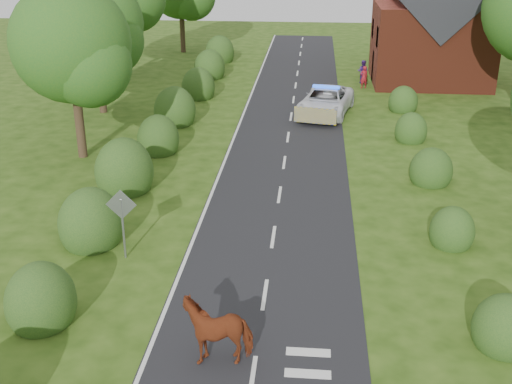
# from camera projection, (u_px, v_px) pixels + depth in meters

# --- Properties ---
(ground) EXTENTS (120.00, 120.00, 0.00)m
(ground) POSITION_uv_depth(u_px,v_px,m) (265.00, 295.00, 19.97)
(ground) COLOR #26440F
(road) EXTENTS (6.00, 70.00, 0.02)m
(road) POSITION_uv_depth(u_px,v_px,m) (287.00, 143.00, 33.74)
(road) COLOR black
(road) RESTS_ON ground
(road_markings) EXTENTS (4.96, 70.00, 0.01)m
(road_markings) POSITION_uv_depth(u_px,v_px,m) (253.00, 155.00, 31.97)
(road_markings) COLOR white
(road_markings) RESTS_ON road
(hedgerow_left) EXTENTS (2.75, 50.41, 3.00)m
(hedgerow_left) POSITION_uv_depth(u_px,v_px,m) (150.00, 146.00, 30.97)
(hedgerow_left) COLOR #1D451B
(hedgerow_left) RESTS_ON ground
(hedgerow_right) EXTENTS (2.10, 45.78, 2.10)m
(hedgerow_right) POSITION_uv_depth(u_px,v_px,m) (427.00, 162.00, 29.50)
(hedgerow_right) COLOR #1D451B
(hedgerow_right) RESTS_ON ground
(tree_left_a) EXTENTS (5.74, 5.60, 8.38)m
(tree_left_a) POSITION_uv_depth(u_px,v_px,m) (75.00, 49.00, 29.61)
(tree_left_a) COLOR #332316
(tree_left_a) RESTS_ON ground
(tree_left_b) EXTENTS (5.74, 5.60, 8.07)m
(tree_left_b) POSITION_uv_depth(u_px,v_px,m) (99.00, 29.00, 37.19)
(tree_left_b) COLOR #332316
(tree_left_b) RESTS_ON ground
(road_sign) EXTENTS (1.06, 0.08, 2.53)m
(road_sign) POSITION_uv_depth(u_px,v_px,m) (122.00, 214.00, 21.59)
(road_sign) COLOR gray
(road_sign) RESTS_ON ground
(house) EXTENTS (8.00, 7.40, 9.17)m
(house) POSITION_uv_depth(u_px,v_px,m) (432.00, 29.00, 45.24)
(house) COLOR maroon
(house) RESTS_ON ground
(cow) EXTENTS (2.33, 1.56, 1.51)m
(cow) POSITION_uv_depth(u_px,v_px,m) (218.00, 331.00, 16.91)
(cow) COLOR brown
(cow) RESTS_ON ground
(police_van) EXTENTS (3.83, 6.29, 1.77)m
(police_van) POSITION_uv_depth(u_px,v_px,m) (326.00, 101.00, 38.49)
(police_van) COLOR white
(police_van) RESTS_ON ground
(pedestrian_red) EXTENTS (0.67, 0.57, 1.56)m
(pedestrian_red) POSITION_uv_depth(u_px,v_px,m) (364.00, 77.00, 44.69)
(pedestrian_red) COLOR maroon
(pedestrian_red) RESTS_ON ground
(pedestrian_purple) EXTENTS (0.97, 0.87, 1.65)m
(pedestrian_purple) POSITION_uv_depth(u_px,v_px,m) (363.00, 72.00, 46.13)
(pedestrian_purple) COLOR #41216D
(pedestrian_purple) RESTS_ON ground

